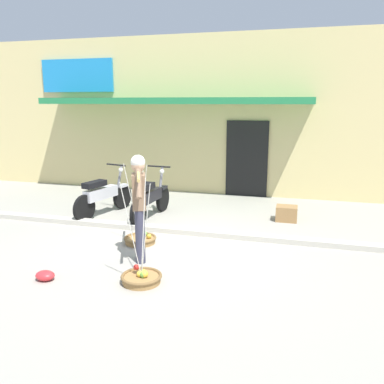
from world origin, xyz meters
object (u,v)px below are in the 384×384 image
(motorcycle_second_in_row, at_px, (150,198))
(wooden_crate, at_px, (287,213))
(motorcycle_nearest_shop, at_px, (103,195))
(fruit_basket_left_side, at_px, (141,277))
(fruit_basket_right_side, at_px, (140,239))
(plastic_litter_bag, at_px, (45,276))
(fruit_vendor, at_px, (139,201))

(motorcycle_second_in_row, xyz_separation_m, wooden_crate, (2.85, 0.61, -0.29))
(motorcycle_nearest_shop, bearing_deg, fruit_basket_left_side, -54.18)
(fruit_basket_right_side, relative_size, plastic_litter_bag, 5.18)
(fruit_basket_left_side, relative_size, plastic_litter_bag, 5.18)
(motorcycle_second_in_row, bearing_deg, plastic_litter_bag, -96.00)
(motorcycle_nearest_shop, bearing_deg, motorcycle_second_in_row, 1.38)
(plastic_litter_bag, bearing_deg, fruit_basket_right_side, 67.97)
(fruit_vendor, bearing_deg, motorcycle_nearest_shop, 129.34)
(fruit_basket_right_side, distance_m, plastic_litter_bag, 1.91)
(fruit_basket_right_side, bearing_deg, fruit_vendor, -67.08)
(fruit_basket_left_side, relative_size, motorcycle_nearest_shop, 0.81)
(fruit_basket_left_side, bearing_deg, plastic_litter_bag, -167.67)
(fruit_basket_left_side, relative_size, motorcycle_second_in_row, 0.80)
(fruit_basket_left_side, xyz_separation_m, motorcycle_nearest_shop, (-2.11, 2.93, 0.37))
(motorcycle_second_in_row, bearing_deg, fruit_basket_left_side, -71.21)
(wooden_crate, bearing_deg, fruit_basket_left_side, -117.31)
(fruit_basket_left_side, xyz_separation_m, plastic_litter_bag, (-1.35, -0.29, -0.01))
(plastic_litter_bag, bearing_deg, motorcycle_nearest_shop, 103.37)
(fruit_vendor, distance_m, plastic_litter_bag, 1.72)
(fruit_basket_left_side, xyz_separation_m, fruit_basket_right_side, (-0.63, 1.48, -0.00))
(fruit_basket_left_side, bearing_deg, motorcycle_nearest_shop, 125.82)
(fruit_basket_left_side, xyz_separation_m, wooden_crate, (1.84, 3.57, 0.08))
(fruit_vendor, xyz_separation_m, plastic_litter_bag, (-1.03, -1.03, -0.91))
(fruit_basket_left_side, bearing_deg, fruit_basket_right_side, 113.10)
(fruit_basket_right_side, height_order, motorcycle_second_in_row, fruit_basket_right_side)
(motorcycle_second_in_row, xyz_separation_m, plastic_litter_bag, (-0.34, -3.25, -0.38))
(fruit_basket_right_side, height_order, motorcycle_nearest_shop, fruit_basket_right_side)
(plastic_litter_bag, height_order, wooden_crate, wooden_crate)
(fruit_basket_right_side, relative_size, wooden_crate, 3.30)
(fruit_basket_right_side, relative_size, motorcycle_nearest_shop, 0.81)
(fruit_basket_left_side, distance_m, wooden_crate, 4.01)
(fruit_basket_left_side, bearing_deg, wooden_crate, 62.69)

